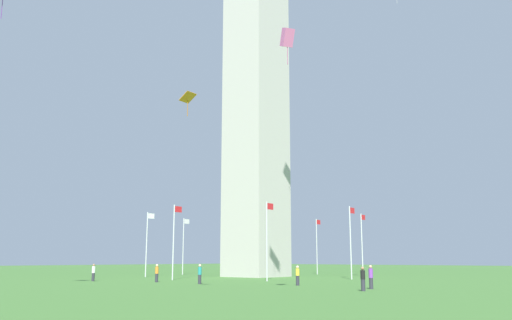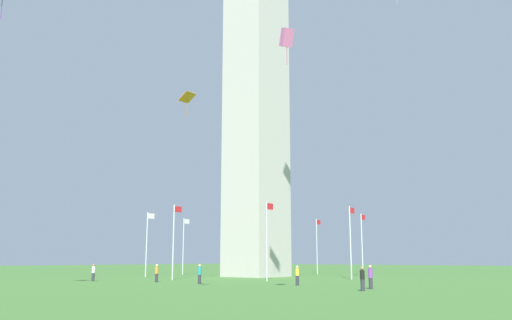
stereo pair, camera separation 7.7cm
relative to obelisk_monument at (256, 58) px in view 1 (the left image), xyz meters
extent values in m
plane|color=#3D6B2D|center=(0.00, 0.00, -28.65)|extent=(260.00, 260.00, 0.00)
cube|color=#B7B2A8|center=(0.00, 0.00, -3.44)|extent=(6.30, 6.30, 50.42)
cylinder|color=silver|center=(13.54, 0.00, -24.70)|extent=(0.14, 0.14, 7.90)
cube|color=red|center=(14.09, 0.00, -21.20)|extent=(1.00, 0.03, 0.64)
cylinder|color=silver|center=(9.57, 9.57, -24.70)|extent=(0.14, 0.14, 7.90)
cube|color=#1E2D99|center=(10.12, 9.57, -21.20)|extent=(1.00, 0.03, 0.64)
cylinder|color=silver|center=(0.00, 13.54, -24.70)|extent=(0.14, 0.14, 7.90)
cube|color=white|center=(0.55, 13.54, -21.20)|extent=(1.00, 0.03, 0.64)
cylinder|color=silver|center=(-9.57, 9.57, -24.70)|extent=(0.14, 0.14, 7.90)
cube|color=white|center=(-9.02, 9.57, -21.20)|extent=(1.00, 0.03, 0.64)
cylinder|color=silver|center=(-13.54, 0.00, -24.70)|extent=(0.14, 0.14, 7.90)
cube|color=red|center=(-12.99, 0.00, -21.20)|extent=(1.00, 0.03, 0.64)
cylinder|color=silver|center=(-9.57, -9.57, -24.70)|extent=(0.14, 0.14, 7.90)
cube|color=red|center=(-9.02, -9.57, -21.20)|extent=(1.00, 0.03, 0.64)
cylinder|color=silver|center=(0.00, -13.54, -24.70)|extent=(0.14, 0.14, 7.90)
cube|color=red|center=(0.55, -13.54, -21.20)|extent=(1.00, 0.03, 0.64)
cylinder|color=silver|center=(9.57, -9.57, -24.70)|extent=(0.14, 0.14, 7.90)
cube|color=red|center=(10.12, -9.57, -21.20)|extent=(1.00, 0.03, 0.64)
cylinder|color=#2D2D38|center=(-17.87, -24.90, -28.25)|extent=(0.29, 0.29, 0.80)
cylinder|color=black|center=(-17.87, -24.90, -27.54)|extent=(0.32, 0.32, 0.62)
sphere|color=#936B4C|center=(-17.87, -24.90, -27.11)|extent=(0.24, 0.24, 0.24)
cylinder|color=#2D2D38|center=(-17.85, -8.64, -28.25)|extent=(0.29, 0.29, 0.80)
cylinder|color=teal|center=(-17.85, -8.64, -27.52)|extent=(0.32, 0.32, 0.67)
sphere|color=beige|center=(-17.85, -8.64, -27.06)|extent=(0.24, 0.24, 0.24)
cylinder|color=#2D2D38|center=(-20.64, 3.68, -28.25)|extent=(0.29, 0.29, 0.80)
cylinder|color=white|center=(-20.64, 3.68, -27.52)|extent=(0.32, 0.32, 0.66)
sphere|color=#936B4C|center=(-20.64, 3.68, -27.07)|extent=(0.24, 0.24, 0.24)
cylinder|color=#2D2D38|center=(-14.41, -16.83, -28.25)|extent=(0.29, 0.29, 0.80)
cylinder|color=yellow|center=(-14.41, -16.83, -27.56)|extent=(0.32, 0.32, 0.59)
sphere|color=beige|center=(-14.41, -16.83, -27.14)|extent=(0.24, 0.24, 0.24)
cylinder|color=#2D2D38|center=(-15.28, -24.12, -28.25)|extent=(0.29, 0.29, 0.80)
cylinder|color=purple|center=(-15.28, -24.12, -27.50)|extent=(0.32, 0.32, 0.69)
sphere|color=tan|center=(-15.28, -24.12, -27.04)|extent=(0.24, 0.24, 0.24)
cylinder|color=#2D2D38|center=(-18.09, -3.00, -28.25)|extent=(0.29, 0.29, 0.80)
cylinder|color=orange|center=(-18.09, -3.00, -27.53)|extent=(0.32, 0.32, 0.64)
sphere|color=beige|center=(-18.09, -3.00, -27.09)|extent=(0.24, 0.24, 0.24)
cylinder|color=#A7A7A7|center=(3.59, -18.69, 3.49)|extent=(0.04, 0.04, 0.97)
cube|color=orange|center=(-28.11, -17.91, -15.79)|extent=(1.01, 0.87, 0.55)
cylinder|color=#A75C15|center=(-28.11, -17.91, -16.54)|extent=(0.04, 0.04, 1.13)
cube|color=pink|center=(-26.11, -24.79, -12.81)|extent=(1.06, 1.21, 1.30)
cylinder|color=#A44A79|center=(-26.11, -24.79, -13.82)|extent=(0.04, 0.04, 1.52)
cylinder|color=#67278E|center=(-36.16, -6.96, -8.93)|extent=(0.04, 0.04, 1.52)
camera|label=1|loc=(-51.26, -43.61, -26.45)|focal=37.31mm
camera|label=2|loc=(-51.21, -43.67, -26.45)|focal=37.31mm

